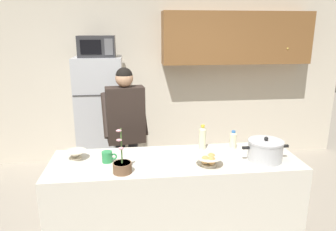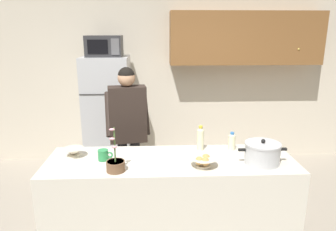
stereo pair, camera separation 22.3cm
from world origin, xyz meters
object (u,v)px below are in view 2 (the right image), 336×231
object	(u,v)px
bread_bowl	(203,161)
empty_bowl	(74,152)
refrigerator	(108,115)
microwave	(104,46)
person_near_pot	(128,122)
cooking_pot	(262,153)
bottle_near_edge	(200,138)
coffee_mug	(104,155)
bottle_mid_counter	(232,141)
potted_orchid	(116,164)

from	to	relation	value
bread_bowl	empty_bowl	size ratio (longest dim) A/B	1.24
refrigerator	empty_bowl	size ratio (longest dim) A/B	8.99
microwave	person_near_pot	xyz separation A→B (m)	(0.37, -0.97, -0.79)
cooking_pot	bottle_near_edge	bearing A→B (deg)	145.68
cooking_pot	empty_bowl	xyz separation A→B (m)	(-1.64, 0.21, -0.04)
refrigerator	microwave	size ratio (longest dim) A/B	3.47
refrigerator	microwave	distance (m)	0.97
empty_bowl	bottle_near_edge	world-z (taller)	bottle_near_edge
coffee_mug	bottle_mid_counter	world-z (taller)	bottle_mid_counter
empty_bowl	bottle_near_edge	distance (m)	1.17
refrigerator	person_near_pot	size ratio (longest dim) A/B	1.02
bottle_mid_counter	potted_orchid	xyz separation A→B (m)	(-1.04, -0.42, -0.03)
microwave	cooking_pot	distance (m)	2.62
refrigerator	bottle_near_edge	xyz separation A→B (m)	(1.10, -1.63, 0.20)
microwave	bottle_mid_counter	size ratio (longest dim) A/B	2.76
person_near_pot	potted_orchid	bearing A→B (deg)	-90.81
person_near_pot	microwave	bearing A→B (deg)	110.78
refrigerator	potted_orchid	world-z (taller)	refrigerator
microwave	potted_orchid	size ratio (longest dim) A/B	1.31
refrigerator	cooking_pot	world-z (taller)	refrigerator
person_near_pot	coffee_mug	world-z (taller)	person_near_pot
refrigerator	bread_bowl	xyz separation A→B (m)	(1.07, -2.02, 0.14)
refrigerator	bottle_near_edge	world-z (taller)	refrigerator
cooking_pot	bottle_mid_counter	xyz separation A→B (m)	(-0.18, 0.32, -0.01)
coffee_mug	empty_bowl	bearing A→B (deg)	161.70
bottle_near_edge	microwave	bearing A→B (deg)	124.38
coffee_mug	empty_bowl	world-z (taller)	coffee_mug
refrigerator	coffee_mug	distance (m)	1.86
bottle_near_edge	person_near_pot	bearing A→B (deg)	138.99
cooking_pot	potted_orchid	size ratio (longest dim) A/B	1.13
bottle_mid_counter	person_near_pot	bearing A→B (deg)	147.86
coffee_mug	bread_bowl	size ratio (longest dim) A/B	0.57
potted_orchid	refrigerator	bearing A→B (deg)	99.73
coffee_mug	bread_bowl	xyz separation A→B (m)	(0.85, -0.18, 0.00)
coffee_mug	refrigerator	bearing A→B (deg)	96.90
cooking_pot	bottle_mid_counter	distance (m)	0.37
microwave	bottle_near_edge	bearing A→B (deg)	-55.62
bread_bowl	refrigerator	bearing A→B (deg)	117.93
microwave	potted_orchid	distance (m)	2.23
bottle_mid_counter	refrigerator	bearing A→B (deg)	130.45
person_near_pot	potted_orchid	world-z (taller)	person_near_pot
bottle_near_edge	bottle_mid_counter	bearing A→B (deg)	-2.05
bottle_near_edge	empty_bowl	bearing A→B (deg)	-174.27
bottle_mid_counter	coffee_mug	bearing A→B (deg)	-170.42
bread_bowl	bottle_near_edge	bearing A→B (deg)	85.35
cooking_pot	potted_orchid	distance (m)	1.23
microwave	potted_orchid	world-z (taller)	microwave
bottle_mid_counter	bottle_near_edge	bearing A→B (deg)	177.95
potted_orchid	bread_bowl	bearing A→B (deg)	3.74
person_near_pot	bottle_near_edge	bearing A→B (deg)	-41.01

